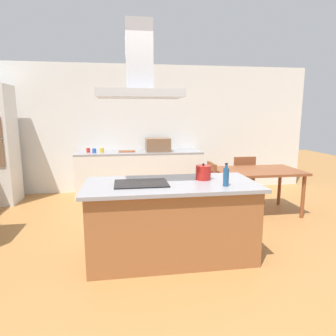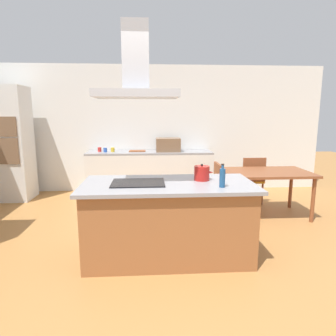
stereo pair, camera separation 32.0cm
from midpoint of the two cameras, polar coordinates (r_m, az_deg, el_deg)
name	(u,v)px [view 1 (the left image)]	position (r m, az deg, el deg)	size (l,w,h in m)	color
ground	(157,215)	(5.11, -3.99, -8.89)	(16.00, 16.00, 0.00)	#AD753D
wall_back	(147,129)	(6.58, -5.42, 7.42)	(7.20, 0.10, 2.70)	white
kitchen_island	(171,220)	(3.55, -2.04, -9.90)	(1.98, 0.96, 0.90)	#995B33
cooktop	(141,183)	(3.40, -7.85, -2.95)	(0.60, 0.44, 0.01)	black
tea_kettle	(203,173)	(3.58, 4.24, -0.89)	(0.23, 0.18, 0.20)	#B21E19
olive_oil_bottle	(226,176)	(3.28, 8.31, -1.62)	(0.06, 0.06, 0.26)	navy
back_counter	(140,173)	(6.32, -6.84, -0.97)	(2.60, 0.62, 0.90)	silver
countertop_microwave	(158,145)	(6.25, -3.42, 4.44)	(0.50, 0.38, 0.28)	brown
coffee_mug_red	(88,150)	(6.35, -16.43, 3.27)	(0.08, 0.08, 0.09)	red
coffee_mug_blue	(94,151)	(6.24, -15.36, 3.20)	(0.08, 0.08, 0.09)	#2D56B2
coffee_mug_yellow	(102,150)	(6.28, -13.98, 3.31)	(0.08, 0.08, 0.09)	gold
cutting_board	(127,151)	(6.29, -9.31, 3.16)	(0.34, 0.24, 0.02)	brown
dining_table	(258,175)	(5.21, 15.13, -1.24)	(1.40, 0.90, 0.75)	brown
chair_facing_back_wall	(242,176)	(5.85, 12.45, -1.47)	(0.42, 0.42, 0.89)	gold
chair_at_left_end	(205,186)	(4.95, 5.29, -3.40)	(0.42, 0.42, 0.89)	gold
range_hood	(139,73)	(3.34, -8.38, 17.46)	(0.90, 0.55, 0.78)	#ADADB2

